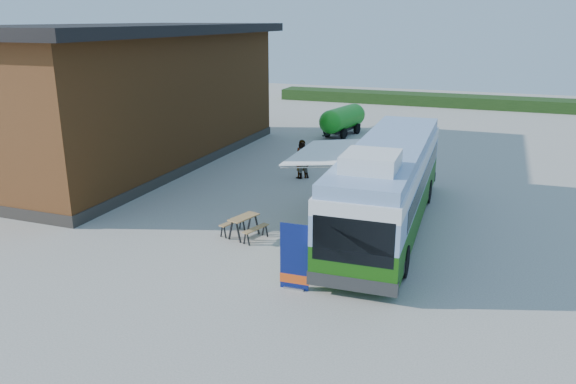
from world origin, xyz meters
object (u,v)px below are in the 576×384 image
at_px(banner, 294,263).
at_px(slurry_tanker, 343,119).
at_px(person_b, 301,161).
at_px(picnic_table, 244,222).
at_px(person_a, 302,159).
at_px(bus, 388,183).

xyz_separation_m(banner, slurry_tanker, (-4.82, 23.04, 0.29)).
xyz_separation_m(banner, person_b, (-3.91, 11.70, 0.05)).
distance_m(picnic_table, slurry_tanker, 19.81).
xyz_separation_m(person_a, slurry_tanker, (-0.96, 11.25, 0.17)).
bearing_deg(banner, bus, 73.62).
height_order(person_a, slurry_tanker, slurry_tanker).
relative_size(picnic_table, slurry_tanker, 0.32).
bearing_deg(banner, person_b, 106.65).
bearing_deg(slurry_tanker, person_a, -73.74).
distance_m(person_b, slurry_tanker, 11.39).
height_order(banner, slurry_tanker, banner).
relative_size(banner, person_a, 1.07).
distance_m(banner, slurry_tanker, 23.54).
height_order(bus, person_a, bus).
bearing_deg(person_b, picnic_table, 50.15).
distance_m(bus, banner, 6.36).
bearing_deg(bus, person_a, 131.80).
bearing_deg(banner, picnic_table, 132.16).
bearing_deg(slurry_tanker, bus, -57.93).
xyz_separation_m(bus, picnic_table, (-4.77, -2.77, -1.25)).
distance_m(picnic_table, person_b, 8.42).
relative_size(bus, picnic_table, 7.42).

